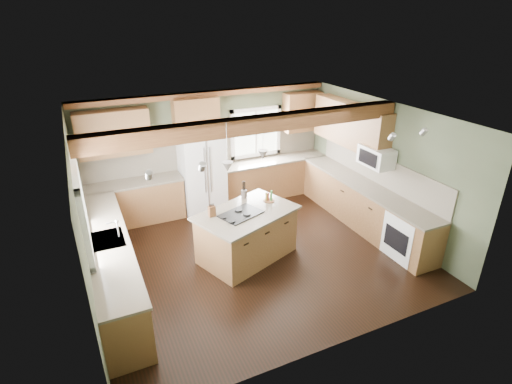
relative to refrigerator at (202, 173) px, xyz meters
name	(u,v)px	position (x,y,z in m)	size (l,w,h in m)	color
floor	(255,253)	(0.30, -2.12, -0.90)	(5.60, 5.60, 0.00)	black
ceiling	(255,116)	(0.30, -2.12, 1.70)	(5.60, 5.60, 0.00)	silver
wall_back	(209,149)	(0.30, 0.38, 0.40)	(5.60, 5.60, 0.00)	#3F4833
wall_left	(82,223)	(-2.50, -2.12, 0.40)	(5.00, 5.00, 0.00)	#3F4833
wall_right	(382,166)	(3.10, -2.12, 0.40)	(5.00, 5.00, 0.00)	#3F4833
ceiling_beam	(255,124)	(0.30, -2.13, 1.57)	(5.55, 0.26, 0.26)	#4F2616
soffit_trim	(207,94)	(0.30, 0.28, 1.64)	(5.55, 0.20, 0.10)	#4F2616
backsplash_back	(209,153)	(0.30, 0.36, 0.31)	(5.58, 0.03, 0.58)	brown
backsplash_right	(379,169)	(3.08, -2.07, 0.31)	(0.03, 3.70, 0.58)	brown
base_cab_back_left	(135,203)	(-1.49, 0.08, -0.46)	(2.02, 0.60, 0.88)	brown
counter_back_left	(132,183)	(-1.49, 0.08, 0.00)	(2.06, 0.64, 0.04)	#433C31
base_cab_back_right	(273,178)	(1.79, 0.08, -0.46)	(2.62, 0.60, 0.88)	brown
counter_back_right	(273,160)	(1.79, 0.08, 0.00)	(2.66, 0.64, 0.04)	#433C31
base_cab_left	(112,265)	(-2.20, -2.07, -0.46)	(0.60, 3.70, 0.88)	brown
counter_left	(107,240)	(-2.20, -2.07, 0.00)	(0.64, 3.74, 0.04)	#433C31
base_cab_right	(363,206)	(2.80, -2.07, -0.46)	(0.60, 3.70, 0.88)	brown
counter_right	(366,186)	(2.80, -2.07, 0.00)	(0.64, 3.74, 0.04)	#433C31
upper_cab_back_left	(113,133)	(-1.69, 0.21, 1.05)	(1.40, 0.35, 0.90)	brown
upper_cab_over_fridge	(196,114)	(0.00, 0.21, 1.25)	(0.96, 0.35, 0.70)	brown
upper_cab_right	(350,125)	(2.92, -1.22, 1.05)	(0.35, 2.20, 0.90)	brown
upper_cab_back_corner	(302,112)	(2.60, 0.21, 1.05)	(0.90, 0.35, 0.90)	brown
window_left	(80,206)	(-2.48, -2.07, 0.65)	(0.04, 1.60, 1.05)	white
window_back	(255,132)	(1.45, 0.36, 0.65)	(1.10, 0.04, 1.00)	white
sink	(107,240)	(-2.20, -2.07, 0.01)	(0.50, 0.65, 0.03)	#262628
faucet	(118,229)	(-2.02, -2.07, 0.15)	(0.02, 0.02, 0.28)	#B2B2B7
dishwasher	(124,317)	(-2.19, -3.37, -0.47)	(0.60, 0.60, 0.84)	white
oven	(409,236)	(2.79, -3.37, -0.47)	(0.60, 0.72, 0.84)	white
microwave	(376,157)	(2.88, -2.17, 0.65)	(0.40, 0.70, 0.38)	white
pendant_left	(228,167)	(-0.25, -2.28, 0.98)	(0.18, 0.18, 0.16)	#B2B2B7
pendant_right	(263,155)	(0.51, -1.99, 0.98)	(0.18, 0.18, 0.16)	#B2B2B7
refrigerator	(202,173)	(0.00, 0.00, 0.00)	(0.90, 0.74, 1.80)	white
island	(247,235)	(0.13, -2.13, -0.46)	(1.63, 1.00, 0.88)	brown
island_top	(247,213)	(0.13, -2.13, 0.00)	(1.74, 1.11, 0.04)	#433C31
cooktop	(241,214)	(0.00, -2.18, 0.03)	(0.71, 0.47, 0.02)	black
knife_block	(212,211)	(-0.47, -2.03, 0.11)	(0.11, 0.09, 0.19)	brown
utensil_crock	(244,194)	(0.32, -1.58, 0.10)	(0.11, 0.11, 0.15)	#3D3431
bottle_tray	(269,196)	(0.69, -1.91, 0.12)	(0.21, 0.21, 0.20)	brown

